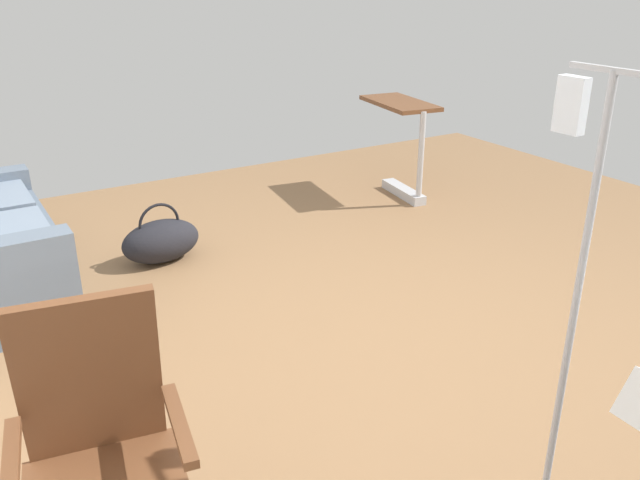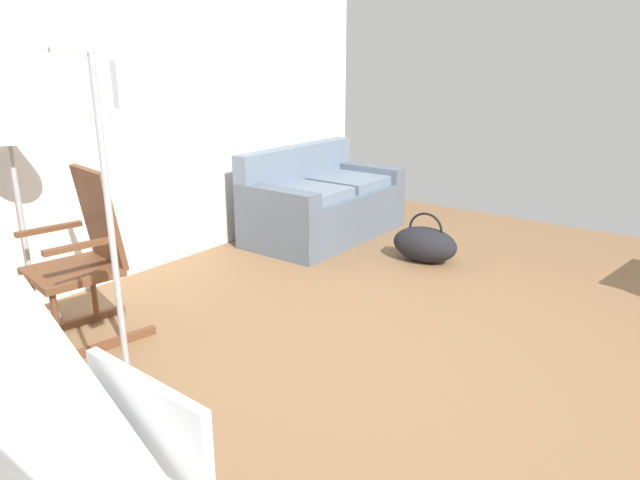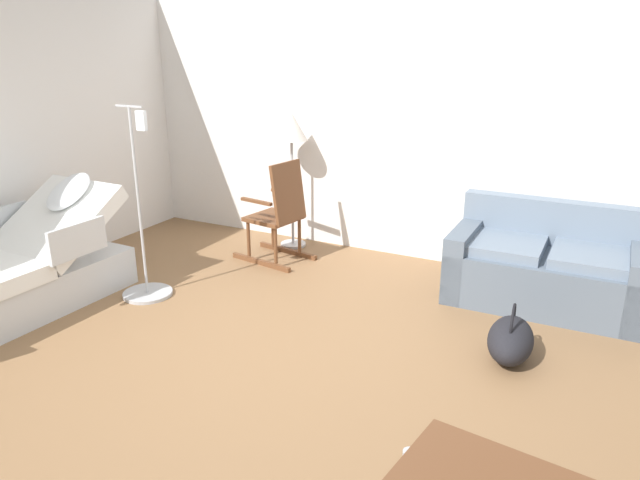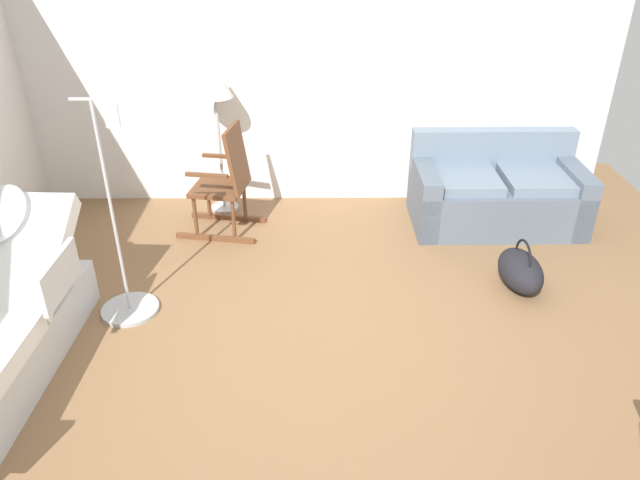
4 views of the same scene
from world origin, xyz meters
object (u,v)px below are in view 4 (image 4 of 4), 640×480
at_px(floor_lamp, 215,92).
at_px(duffel_bag, 520,270).
at_px(iv_pole, 127,284).
at_px(rocking_chair, 226,183).
at_px(couch, 496,194).

xyz_separation_m(floor_lamp, duffel_bag, (2.62, -1.46, -1.07)).
bearing_deg(duffel_bag, iv_pole, -174.09).
bearing_deg(rocking_chair, couch, 3.44).
xyz_separation_m(rocking_chair, floor_lamp, (-0.11, 0.47, 0.72)).
bearing_deg(rocking_chair, duffel_bag, -21.53).
xyz_separation_m(couch, rocking_chair, (-2.59, -0.16, 0.20)).
bearing_deg(duffel_bag, couch, 86.12).
bearing_deg(couch, duffel_bag, -93.88).
xyz_separation_m(couch, iv_pole, (-3.19, -1.47, -0.06)).
height_order(floor_lamp, iv_pole, iv_pole).
relative_size(couch, rocking_chair, 1.53).
distance_m(rocking_chair, iv_pole, 1.47).
bearing_deg(duffel_bag, floor_lamp, 150.90).
relative_size(couch, iv_pole, 0.95).
distance_m(floor_lamp, duffel_bag, 3.18).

